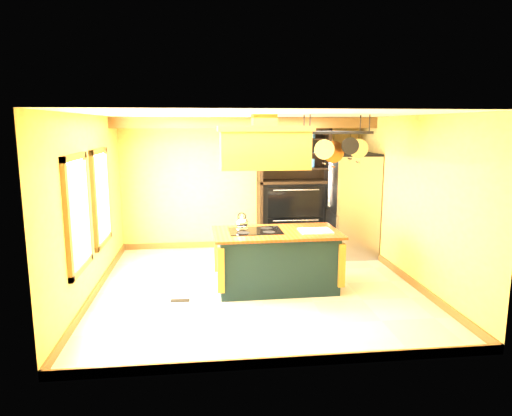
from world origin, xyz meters
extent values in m
plane|color=beige|center=(0.00, 0.00, 0.00)|extent=(5.00, 5.00, 0.00)
plane|color=white|center=(0.00, 0.00, 2.70)|extent=(5.00, 5.00, 0.00)
cube|color=#E3C453|center=(0.00, 2.50, 1.35)|extent=(5.00, 0.02, 2.70)
cube|color=#E3C453|center=(0.00, -2.50, 1.35)|extent=(5.00, 0.02, 2.70)
cube|color=#E3C453|center=(-2.50, 0.00, 1.35)|extent=(0.02, 5.00, 2.70)
cube|color=#E3C453|center=(2.50, 0.00, 1.35)|extent=(0.02, 5.00, 2.70)
cube|color=brown|center=(0.00, 1.70, 2.59)|extent=(5.00, 0.15, 0.20)
cube|color=brown|center=(-2.47, -0.80, 1.40)|extent=(0.06, 1.06, 1.56)
cube|color=white|center=(-2.44, -0.80, 1.40)|extent=(0.02, 0.85, 1.34)
cube|color=brown|center=(-2.47, 0.60, 1.40)|extent=(0.06, 1.06, 1.56)
cube|color=white|center=(-2.44, 0.60, 1.40)|extent=(0.02, 0.85, 1.34)
cube|color=#13282B|center=(0.29, -0.08, 0.44)|extent=(1.82, 1.02, 0.88)
cube|color=brown|center=(0.29, -0.08, 0.90)|extent=(1.98, 1.13, 0.04)
cube|color=black|center=(-0.04, -0.04, 0.93)|extent=(0.83, 0.58, 0.01)
ellipsoid|color=silver|center=(-0.23, 0.09, 1.03)|extent=(0.20, 0.20, 0.16)
cube|color=white|center=(0.89, -0.16, 0.93)|extent=(0.50, 0.39, 0.02)
cube|color=#AB762A|center=(0.09, -0.08, 2.18)|extent=(1.31, 0.70, 0.55)
cube|color=brown|center=(0.09, -0.08, 2.49)|extent=(1.39, 0.78, 0.08)
cube|color=#AB762A|center=(0.09, -0.08, 2.58)|extent=(0.35, 0.35, 0.25)
cube|color=black|center=(1.19, -0.08, 2.44)|extent=(1.00, 0.50, 0.04)
cylinder|color=black|center=(0.74, -0.28, 2.57)|extent=(0.02, 0.02, 0.26)
cylinder|color=black|center=(1.64, 0.12, 2.57)|extent=(0.02, 0.02, 0.26)
cylinder|color=black|center=(0.79, 0.02, 2.24)|extent=(0.26, 0.04, 0.26)
cylinder|color=silver|center=(0.99, -0.18, 2.19)|extent=(0.30, 0.04, 0.30)
cylinder|color=#B5662D|center=(1.19, 0.02, 2.14)|extent=(0.34, 0.04, 0.34)
cylinder|color=black|center=(1.39, -0.18, 2.24)|extent=(0.26, 0.04, 0.26)
cylinder|color=silver|center=(1.59, 0.02, 2.19)|extent=(0.30, 0.04, 0.30)
cube|color=#93949B|center=(2.07, 1.68, 0.99)|extent=(0.82, 1.01, 1.97)
cube|color=#93949B|center=(1.64, 1.42, 1.42)|extent=(0.03, 0.48, 1.07)
cube|color=#93949B|center=(1.64, 1.93, 1.42)|extent=(0.03, 0.48, 1.07)
cube|color=#93949B|center=(1.64, 1.68, 0.45)|extent=(0.03, 0.97, 0.83)
cube|color=black|center=(2.07, 1.68, 0.03)|extent=(0.78, 0.96, 0.06)
cube|color=black|center=(0.99, 2.45, 1.26)|extent=(1.42, 0.06, 2.51)
cube|color=black|center=(0.31, 2.18, 1.26)|extent=(0.06, 0.60, 2.51)
cube|color=black|center=(1.67, 2.18, 1.26)|extent=(0.06, 0.60, 2.51)
cube|color=black|center=(0.99, 2.18, 1.42)|extent=(1.42, 0.60, 0.05)
cube|color=black|center=(0.99, 2.21, 0.74)|extent=(1.30, 0.50, 1.36)
cube|color=black|center=(0.99, 1.86, 1.04)|extent=(1.11, 0.04, 0.60)
cube|color=black|center=(0.99, 1.86, 0.44)|extent=(1.11, 0.04, 0.55)
cube|color=black|center=(0.99, 2.18, 1.69)|extent=(1.30, 0.54, 0.02)
cube|color=black|center=(0.99, 2.18, 1.99)|extent=(1.30, 0.54, 0.03)
cube|color=black|center=(0.99, 2.18, 2.27)|extent=(1.30, 0.54, 0.03)
cylinder|color=white|center=(0.64, 2.13, 1.74)|extent=(0.22, 0.22, 0.07)
cylinder|color=#468BC4|center=(1.37, 2.13, 2.09)|extent=(0.10, 0.10, 0.17)
cube|color=black|center=(-1.20, -0.47, 0.01)|extent=(0.28, 0.12, 0.01)
camera|label=1|loc=(-0.81, -6.91, 2.54)|focal=32.00mm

